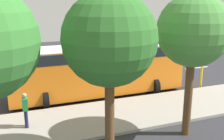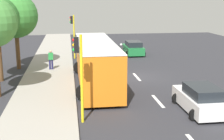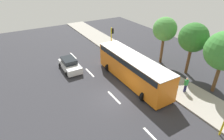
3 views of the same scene
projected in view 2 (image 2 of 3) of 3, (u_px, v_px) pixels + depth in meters
name	position (u px, v px, depth m)	size (l,w,h in m)	color
ground_plane	(137.00, 78.00, 24.89)	(40.00, 60.00, 0.10)	#2D2D33
sidewalk	(48.00, 79.00, 23.91)	(4.00, 60.00, 0.15)	#9E998E
lane_stripe_far_north	(115.00, 52.00, 36.44)	(0.20, 2.40, 0.01)	white
lane_stripe_north	(124.00, 62.00, 30.66)	(0.20, 2.40, 0.01)	white
lane_stripe_mid	(137.00, 77.00, 24.88)	(0.20, 2.40, 0.01)	white
lane_stripe_south	(158.00, 101.00, 19.09)	(0.20, 2.40, 0.01)	white
car_green	(133.00, 48.00, 34.46)	(2.24, 3.98, 1.52)	#1E7238
car_white	(201.00, 99.00, 17.26)	(2.28, 4.09, 1.52)	white
car_maroon	(100.00, 47.00, 35.03)	(2.29, 3.83, 1.52)	maroon
city_bus	(96.00, 60.00, 22.43)	(3.20, 11.00, 3.16)	orange
motorcycle	(121.00, 52.00, 32.55)	(0.60, 1.30, 1.53)	black
pedestrian_near_signal	(51.00, 59.00, 26.69)	(0.40, 0.24, 1.69)	#1E1E4C
traffic_light_corner	(73.00, 30.00, 31.69)	(0.49, 0.24, 4.50)	yellow
traffic_light_midblock	(79.00, 66.00, 15.22)	(0.49, 0.24, 4.50)	yellow
street_tree_south	(15.00, 16.00, 26.73)	(3.86, 3.86, 6.62)	brown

